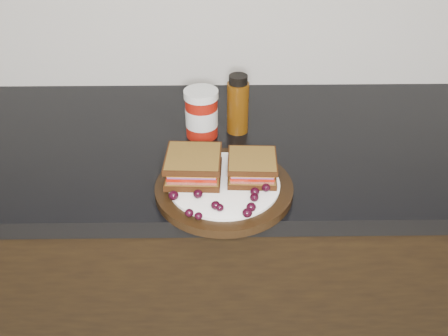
# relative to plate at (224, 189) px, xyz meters

# --- Properties ---
(base_cabinets) EXTENTS (3.96, 0.58, 0.86)m
(base_cabinets) POSITION_rel_plate_xyz_m (-0.01, 0.21, -0.48)
(base_cabinets) COLOR black
(base_cabinets) RESTS_ON ground_plane
(countertop) EXTENTS (3.98, 0.60, 0.04)m
(countertop) POSITION_rel_plate_xyz_m (-0.01, 0.21, -0.03)
(countertop) COLOR black
(countertop) RESTS_ON base_cabinets
(plate) EXTENTS (0.28, 0.28, 0.02)m
(plate) POSITION_rel_plate_xyz_m (0.00, 0.00, 0.00)
(plate) COLOR black
(plate) RESTS_ON countertop
(sandwich_left) EXTENTS (0.12, 0.12, 0.05)m
(sandwich_left) POSITION_rel_plate_xyz_m (-0.06, 0.02, 0.04)
(sandwich_left) COLOR brown
(sandwich_left) RESTS_ON plate
(sandwich_right) EXTENTS (0.10, 0.10, 0.04)m
(sandwich_right) POSITION_rel_plate_xyz_m (0.06, 0.02, 0.04)
(sandwich_right) COLOR brown
(sandwich_right) RESTS_ON plate
(grape_0) EXTENTS (0.02, 0.02, 0.02)m
(grape_0) POSITION_rel_plate_xyz_m (-0.10, -0.05, 0.02)
(grape_0) COLOR black
(grape_0) RESTS_ON plate
(grape_1) EXTENTS (0.02, 0.02, 0.02)m
(grape_1) POSITION_rel_plate_xyz_m (-0.05, -0.05, 0.02)
(grape_1) COLOR black
(grape_1) RESTS_ON plate
(grape_2) EXTENTS (0.02, 0.02, 0.01)m
(grape_2) POSITION_rel_plate_xyz_m (-0.07, -0.10, 0.02)
(grape_2) COLOR black
(grape_2) RESTS_ON plate
(grape_3) EXTENTS (0.02, 0.02, 0.01)m
(grape_3) POSITION_rel_plate_xyz_m (-0.05, -0.11, 0.02)
(grape_3) COLOR black
(grape_3) RESTS_ON plate
(grape_4) EXTENTS (0.02, 0.02, 0.02)m
(grape_4) POSITION_rel_plate_xyz_m (-0.02, -0.08, 0.02)
(grape_4) COLOR black
(grape_4) RESTS_ON plate
(grape_5) EXTENTS (0.02, 0.02, 0.01)m
(grape_5) POSITION_rel_plate_xyz_m (-0.01, -0.09, 0.02)
(grape_5) COLOR black
(grape_5) RESTS_ON plate
(grape_6) EXTENTS (0.02, 0.02, 0.02)m
(grape_6) POSITION_rel_plate_xyz_m (0.04, -0.11, 0.02)
(grape_6) COLOR black
(grape_6) RESTS_ON plate
(grape_7) EXTENTS (0.02, 0.02, 0.02)m
(grape_7) POSITION_rel_plate_xyz_m (0.05, -0.09, 0.02)
(grape_7) COLOR black
(grape_7) RESTS_ON plate
(grape_8) EXTENTS (0.02, 0.02, 0.02)m
(grape_8) POSITION_rel_plate_xyz_m (0.06, -0.06, 0.02)
(grape_8) COLOR black
(grape_8) RESTS_ON plate
(grape_9) EXTENTS (0.02, 0.02, 0.02)m
(grape_9) POSITION_rel_plate_xyz_m (0.06, -0.04, 0.02)
(grape_9) COLOR black
(grape_9) RESTS_ON plate
(grape_10) EXTENTS (0.02, 0.02, 0.02)m
(grape_10) POSITION_rel_plate_xyz_m (0.08, -0.03, 0.02)
(grape_10) COLOR black
(grape_10) RESTS_ON plate
(grape_11) EXTENTS (0.02, 0.02, 0.01)m
(grape_11) POSITION_rel_plate_xyz_m (0.07, 0.00, 0.02)
(grape_11) COLOR black
(grape_11) RESTS_ON plate
(grape_12) EXTENTS (0.02, 0.02, 0.02)m
(grape_12) POSITION_rel_plate_xyz_m (0.09, 0.00, 0.02)
(grape_12) COLOR black
(grape_12) RESTS_ON plate
(grape_13) EXTENTS (0.02, 0.02, 0.01)m
(grape_13) POSITION_rel_plate_xyz_m (0.07, 0.05, 0.02)
(grape_13) COLOR black
(grape_13) RESTS_ON plate
(grape_14) EXTENTS (0.02, 0.02, 0.02)m
(grape_14) POSITION_rel_plate_xyz_m (-0.04, 0.07, 0.02)
(grape_14) COLOR black
(grape_14) RESTS_ON plate
(grape_15) EXTENTS (0.02, 0.02, 0.02)m
(grape_15) POSITION_rel_plate_xyz_m (-0.03, 0.04, 0.02)
(grape_15) COLOR black
(grape_15) RESTS_ON plate
(grape_16) EXTENTS (0.02, 0.02, 0.02)m
(grape_16) POSITION_rel_plate_xyz_m (-0.08, 0.02, 0.02)
(grape_16) COLOR black
(grape_16) RESTS_ON plate
(grape_17) EXTENTS (0.02, 0.02, 0.02)m
(grape_17) POSITION_rel_plate_xyz_m (-0.07, 0.01, 0.02)
(grape_17) COLOR black
(grape_17) RESTS_ON plate
(grape_18) EXTENTS (0.02, 0.02, 0.02)m
(grape_18) POSITION_rel_plate_xyz_m (-0.08, -0.02, 0.02)
(grape_18) COLOR black
(grape_18) RESTS_ON plate
(grape_19) EXTENTS (0.02, 0.02, 0.02)m
(grape_19) POSITION_rel_plate_xyz_m (-0.05, 0.05, 0.02)
(grape_19) COLOR black
(grape_19) RESTS_ON plate
(grape_20) EXTENTS (0.02, 0.02, 0.02)m
(grape_20) POSITION_rel_plate_xyz_m (-0.04, 0.00, 0.02)
(grape_20) COLOR black
(grape_20) RESTS_ON plate
(grape_21) EXTENTS (0.02, 0.02, 0.01)m
(grape_21) POSITION_rel_plate_xyz_m (-0.06, 0.01, 0.02)
(grape_21) COLOR black
(grape_21) RESTS_ON plate
(condiment_jar) EXTENTS (0.09, 0.09, 0.12)m
(condiment_jar) POSITION_rel_plate_xyz_m (-0.05, 0.23, 0.05)
(condiment_jar) COLOR maroon
(condiment_jar) RESTS_ON countertop
(oil_bottle) EXTENTS (0.06, 0.06, 0.15)m
(oil_bottle) POSITION_rel_plate_xyz_m (0.04, 0.25, 0.06)
(oil_bottle) COLOR #4E2A07
(oil_bottle) RESTS_ON countertop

